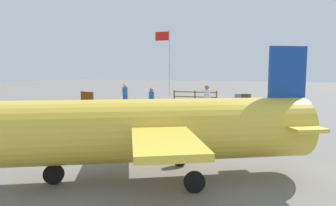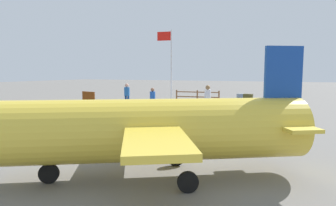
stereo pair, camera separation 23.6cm
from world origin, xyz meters
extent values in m
plane|color=slate|center=(0.00, 0.00, 0.00)|extent=(120.00, 120.00, 0.00)
cube|color=blue|center=(-2.70, -1.36, 0.64)|extent=(2.15, 1.76, 0.10)
cube|color=blue|center=(-1.89, -0.98, 0.64)|extent=(0.50, 0.95, 0.10)
cylinder|color=black|center=(-2.34, -0.58, 0.29)|extent=(0.58, 0.36, 0.59)
cylinder|color=black|center=(-1.87, -1.58, 0.29)|extent=(0.58, 0.36, 0.59)
cylinder|color=black|center=(-3.52, -1.14, 0.29)|extent=(0.58, 0.36, 0.59)
cylinder|color=black|center=(-3.06, -2.13, 0.29)|extent=(0.58, 0.36, 0.59)
cube|color=#413D1A|center=(-2.71, -0.93, 0.87)|extent=(0.60, 0.40, 0.36)
cube|color=gray|center=(-2.17, -1.82, 0.84)|extent=(0.68, 0.45, 0.30)
cube|color=maroon|center=(-0.99, -1.55, 0.19)|extent=(0.60, 0.53, 0.38)
cylinder|color=navy|center=(-1.40, 3.36, 0.42)|extent=(0.14, 0.14, 0.84)
cylinder|color=navy|center=(-1.23, 3.46, 0.42)|extent=(0.14, 0.14, 0.84)
cylinder|color=silver|center=(-1.31, 3.41, 1.18)|extent=(0.44, 0.44, 0.69)
sphere|color=olive|center=(-1.31, 3.41, 1.65)|extent=(0.24, 0.24, 0.24)
cylinder|color=navy|center=(1.85, 3.45, 0.39)|extent=(0.14, 0.14, 0.77)
cylinder|color=navy|center=(1.99, 3.31, 0.39)|extent=(0.14, 0.14, 0.77)
cylinder|color=#2052AE|center=(1.92, 3.38, 1.06)|extent=(0.44, 0.44, 0.57)
sphere|color=#91624A|center=(1.92, 3.38, 1.45)|extent=(0.21, 0.21, 0.21)
cylinder|color=navy|center=(4.72, 1.48, 0.43)|extent=(0.14, 0.14, 0.87)
cylinder|color=navy|center=(4.92, 1.48, 0.43)|extent=(0.14, 0.14, 0.87)
cylinder|color=#215CA5|center=(4.82, 1.48, 1.15)|extent=(0.37, 0.37, 0.56)
sphere|color=tan|center=(4.82, 1.48, 1.56)|extent=(0.25, 0.25, 0.25)
cylinder|color=gold|center=(-2.56, 12.21, 1.14)|extent=(6.76, 4.81, 1.41)
cube|color=gold|center=(-2.56, 12.21, 1.28)|extent=(3.71, 5.21, 0.12)
cube|color=#17409B|center=(-5.23, 10.62, 2.40)|extent=(0.82, 0.55, 1.30)
cube|color=gold|center=(-5.23, 10.62, 1.24)|extent=(1.73, 2.25, 0.08)
cylinder|color=black|center=(-0.62, 13.37, 0.22)|extent=(0.43, 0.31, 0.44)
cylinder|color=black|center=(-3.60, 12.59, 0.22)|extent=(0.43, 0.31, 0.44)
cylinder|color=black|center=(-2.72, 11.12, 0.22)|extent=(0.43, 0.31, 0.44)
cylinder|color=silver|center=(2.45, -0.51, 2.65)|extent=(0.10, 0.10, 5.30)
cube|color=red|center=(2.99, -0.51, 4.90)|extent=(0.98, 0.18, 0.60)
cylinder|color=#4C3319|center=(4.92, 4.85, 0.34)|extent=(0.08, 0.08, 0.68)
cylinder|color=#4C3319|center=(5.73, 4.68, 0.34)|extent=(0.08, 0.08, 0.68)
cube|color=#6C310C|center=(5.32, 4.77, 1.01)|extent=(1.02, 0.27, 0.65)
cylinder|color=brown|center=(0.07, -4.48, 0.49)|extent=(0.12, 0.12, 0.97)
cylinder|color=brown|center=(1.80, -4.29, 0.49)|extent=(0.12, 0.12, 0.97)
cylinder|color=brown|center=(3.53, -4.10, 0.49)|extent=(0.12, 0.12, 0.97)
cube|color=brown|center=(1.80, -4.29, 0.83)|extent=(3.47, 0.46, 0.08)
cube|color=brown|center=(1.80, -4.29, 0.44)|extent=(3.47, 0.46, 0.08)
camera|label=1|loc=(-5.32, 18.01, 2.45)|focal=30.90mm
camera|label=2|loc=(-5.54, 17.91, 2.45)|focal=30.90mm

